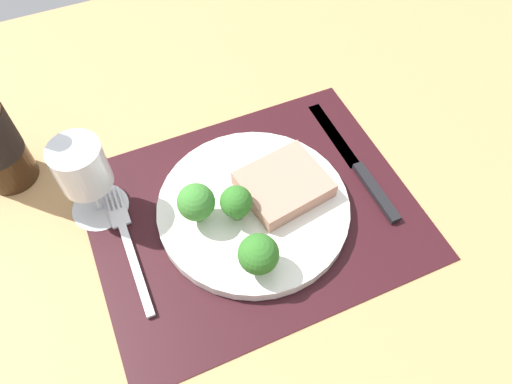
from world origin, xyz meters
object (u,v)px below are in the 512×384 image
steak (284,184)px  wine_glass (83,171)px  fork (129,245)px  plate (253,208)px  knife (359,168)px

steak → wine_glass: (-22.67, 8.11, 4.88)cm
fork → wine_glass: wine_glass is taller
steak → fork: (-20.75, 0.85, -2.52)cm
plate → fork: plate is taller
fork → knife: 32.38cm
plate → wine_glass: size_ratio=2.05×
plate → steak: (4.50, 0.57, 1.97)cm
plate → steak: 4.95cm
plate → steak: bearing=7.3°
plate → knife: plate is taller
steak → fork: size_ratio=0.54×
steak → knife: steak is taller
plate → fork: 16.32cm
fork → wine_glass: 10.54cm
fork → knife: knife is taller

